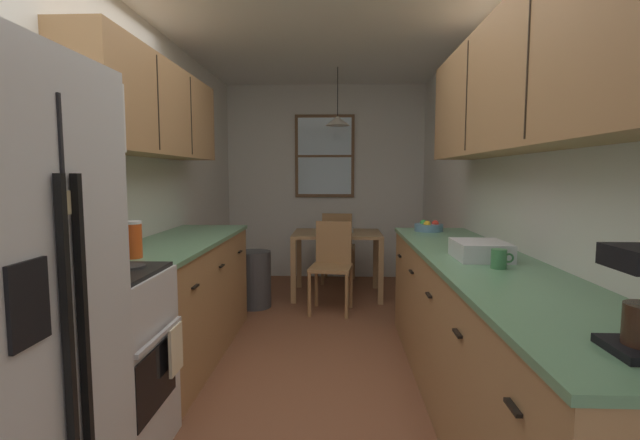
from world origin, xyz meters
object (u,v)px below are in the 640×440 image
(dining_table, at_px, (337,242))
(dish_rack, at_px, (480,250))
(dining_chair_near, at_px, (332,262))
(microwave_over_range, at_px, (52,110))
(stove_range, at_px, (90,367))
(trash_bin, at_px, (254,279))
(mug_by_coffeemaker, at_px, (499,259))
(dining_chair_far, at_px, (338,244))
(table_serving_bowl, at_px, (344,230))
(storage_canister, at_px, (132,240))
(fruit_bowl, at_px, (429,227))

(dining_table, height_order, dish_rack, dish_rack)
(dining_chair_near, relative_size, dish_rack, 2.65)
(microwave_over_range, bearing_deg, stove_range, -0.03)
(microwave_over_range, distance_m, dining_chair_near, 3.03)
(stove_range, height_order, dining_table, stove_range)
(trash_bin, distance_m, mug_by_coffeemaker, 2.94)
(microwave_over_range, xyz_separation_m, dining_chair_far, (1.28, 3.68, -1.16))
(microwave_over_range, xyz_separation_m, trash_bin, (0.41, 2.60, -1.37))
(stove_range, xyz_separation_m, table_serving_bowl, (1.23, 3.11, 0.28))
(mug_by_coffeemaker, height_order, dish_rack, same)
(mug_by_coffeemaker, bearing_deg, microwave_over_range, -172.08)
(dining_table, height_order, trash_bin, dining_table)
(stove_range, relative_size, mug_by_coffeemaker, 9.62)
(microwave_over_range, bearing_deg, storage_canister, 77.96)
(storage_canister, relative_size, dish_rack, 0.63)
(storage_canister, bearing_deg, mug_by_coffeemaker, -6.10)
(storage_canister, bearing_deg, fruit_bowl, 34.53)
(microwave_over_range, bearing_deg, fruit_bowl, 41.95)
(stove_range, xyz_separation_m, dining_chair_far, (1.17, 3.68, 0.03))
(dining_chair_near, height_order, dining_chair_far, same)
(dining_chair_far, xyz_separation_m, mug_by_coffeemaker, (0.83, -3.39, 0.45))
(mug_by_coffeemaker, bearing_deg, dining_chair_far, 103.68)
(dining_table, distance_m, trash_bin, 1.05)
(stove_range, height_order, fruit_bowl, stove_range)
(fruit_bowl, bearing_deg, dish_rack, -88.18)
(dining_table, xyz_separation_m, dining_chair_near, (-0.05, -0.58, -0.11))
(storage_canister, bearing_deg, dining_chair_far, 69.78)
(fruit_bowl, xyz_separation_m, table_serving_bowl, (-0.70, 1.27, -0.18))
(table_serving_bowl, bearing_deg, dining_chair_far, 96.79)
(dining_chair_far, height_order, storage_canister, storage_canister)
(stove_range, bearing_deg, dining_table, 69.53)
(stove_range, distance_m, dining_table, 3.31)
(dining_table, distance_m, dining_chair_near, 0.60)
(stove_range, bearing_deg, trash_bin, 83.54)
(stove_range, height_order, dining_chair_far, stove_range)
(microwave_over_range, bearing_deg, dining_chair_far, 70.86)
(stove_range, relative_size, microwave_over_range, 1.77)
(storage_canister, bearing_deg, dining_table, 65.86)
(microwave_over_range, height_order, fruit_bowl, microwave_over_range)
(dining_chair_far, xyz_separation_m, storage_canister, (-1.17, -3.18, 0.51))
(dish_rack, relative_size, table_serving_bowl, 1.56)
(dish_rack, distance_m, table_serving_bowl, 2.67)
(storage_canister, relative_size, fruit_bowl, 0.90)
(dining_table, distance_m, table_serving_bowl, 0.16)
(dining_table, xyz_separation_m, dish_rack, (0.82, -2.54, 0.34))
(storage_canister, bearing_deg, dish_rack, 1.48)
(dining_chair_near, relative_size, mug_by_coffeemaker, 7.87)
(dining_chair_near, height_order, dish_rack, dish_rack)
(dining_chair_near, distance_m, table_serving_bowl, 0.66)
(dining_chair_near, bearing_deg, dining_chair_far, 87.23)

